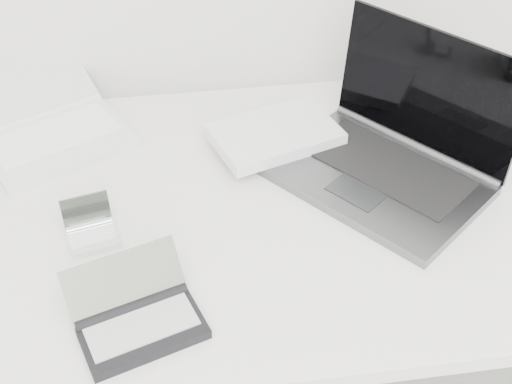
{
  "coord_description": "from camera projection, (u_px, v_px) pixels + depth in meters",
  "views": [
    {
      "loc": [
        -0.17,
        0.56,
        1.6
      ],
      "look_at": [
        -0.03,
        1.51,
        0.79
      ],
      "focal_mm": 50.0,
      "sensor_mm": 36.0,
      "label": 1
    }
  ],
  "objects": [
    {
      "name": "desk",
      "position": [
        268.0,
        220.0,
        1.36
      ],
      "size": [
        1.6,
        0.8,
        0.73
      ],
      "color": "white",
      "rests_on": "ground"
    },
    {
      "name": "laptop_large",
      "position": [
        362.0,
        149.0,
        1.39
      ],
      "size": [
        0.56,
        0.49,
        0.26
      ],
      "rotation": [
        0.0,
        0.0,
        -0.89
      ],
      "color": "#5C5E61",
      "rests_on": "desk"
    },
    {
      "name": "netbook_open_white",
      "position": [
        47.0,
        125.0,
        1.48
      ],
      "size": [
        0.41,
        0.44,
        0.1
      ],
      "rotation": [
        0.0,
        0.0,
        0.46
      ],
      "color": "white",
      "rests_on": "desk"
    },
    {
      "name": "pda_silver",
      "position": [
        91.0,
        231.0,
        1.25
      ],
      "size": [
        0.1,
        0.1,
        0.07
      ],
      "rotation": [
        0.0,
        0.0,
        0.23
      ],
      "color": "silver",
      "rests_on": "desk"
    },
    {
      "name": "palmtop_charcoal",
      "position": [
        138.0,
        319.0,
        1.09
      ],
      "size": [
        0.22,
        0.21,
        0.09
      ],
      "rotation": [
        0.0,
        0.0,
        0.32
      ],
      "color": "black",
      "rests_on": "desk"
    }
  ]
}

